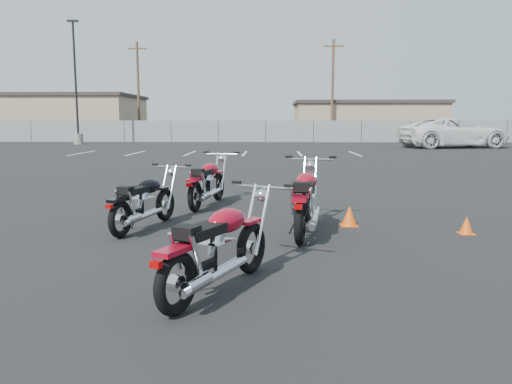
{
  "coord_description": "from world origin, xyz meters",
  "views": [
    {
      "loc": [
        0.43,
        -7.19,
        1.76
      ],
      "look_at": [
        0.2,
        0.6,
        0.65
      ],
      "focal_mm": 35.0,
      "sensor_mm": 36.0,
      "label": 1
    }
  ],
  "objects_px": {
    "motorcycle_third_red": "(306,200)",
    "motorcycle_rear_red": "(219,247)",
    "white_van": "(455,124)",
    "motorcycle_second_black": "(144,202)",
    "motorcycle_front_red": "(208,183)"
  },
  "relations": [
    {
      "from": "motorcycle_third_red",
      "to": "white_van",
      "type": "bearing_deg",
      "value": 65.85
    },
    {
      "from": "motorcycle_third_red",
      "to": "white_van",
      "type": "height_order",
      "value": "white_van"
    },
    {
      "from": "motorcycle_second_black",
      "to": "motorcycle_third_red",
      "type": "height_order",
      "value": "motorcycle_third_red"
    },
    {
      "from": "white_van",
      "to": "motorcycle_third_red",
      "type": "bearing_deg",
      "value": 144.63
    },
    {
      "from": "motorcycle_front_red",
      "to": "white_van",
      "type": "xyz_separation_m",
      "value": [
        13.49,
        23.42,
        1.07
      ]
    },
    {
      "from": "motorcycle_third_red",
      "to": "motorcycle_rear_red",
      "type": "bearing_deg",
      "value": -111.34
    },
    {
      "from": "motorcycle_second_black",
      "to": "white_van",
      "type": "distance_m",
      "value": 29.38
    },
    {
      "from": "motorcycle_front_red",
      "to": "motorcycle_rear_red",
      "type": "height_order",
      "value": "motorcycle_front_red"
    },
    {
      "from": "motorcycle_front_red",
      "to": "motorcycle_second_black",
      "type": "xyz_separation_m",
      "value": [
        -0.76,
        -2.26,
        -0.04
      ]
    },
    {
      "from": "motorcycle_rear_red",
      "to": "white_van",
      "type": "distance_m",
      "value": 31.41
    },
    {
      "from": "motorcycle_rear_red",
      "to": "white_van",
      "type": "height_order",
      "value": "white_van"
    },
    {
      "from": "motorcycle_third_red",
      "to": "white_van",
      "type": "xyz_separation_m",
      "value": [
        11.63,
        25.92,
        1.03
      ]
    },
    {
      "from": "white_van",
      "to": "motorcycle_second_black",
      "type": "bearing_deg",
      "value": 139.76
    },
    {
      "from": "motorcycle_second_black",
      "to": "motorcycle_rear_red",
      "type": "bearing_deg",
      "value": -63.09
    },
    {
      "from": "motorcycle_front_red",
      "to": "motorcycle_third_red",
      "type": "distance_m",
      "value": 3.12
    }
  ]
}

